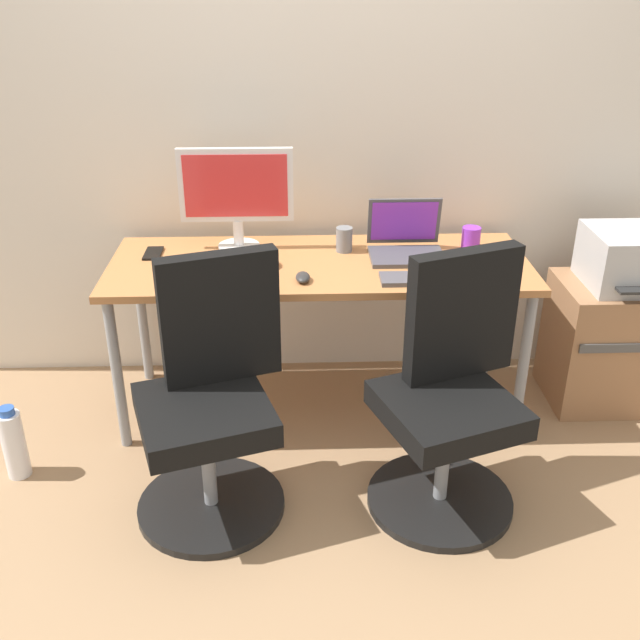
{
  "coord_description": "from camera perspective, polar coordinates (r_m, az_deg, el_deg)",
  "views": [
    {
      "loc": [
        -0.1,
        -2.82,
        1.84
      ],
      "look_at": [
        0.0,
        -0.05,
        0.46
      ],
      "focal_mm": 41.17,
      "sensor_mm": 36.0,
      "label": 1
    }
  ],
  "objects": [
    {
      "name": "ground_plane",
      "position": [
        3.37,
        -0.03,
        -6.56
      ],
      "size": [
        5.28,
        5.28,
        0.0
      ],
      "primitive_type": "plane",
      "color": "#9E7A56"
    },
    {
      "name": "back_wall",
      "position": [
        3.27,
        -0.29,
        17.02
      ],
      "size": [
        4.4,
        0.04,
        2.6
      ],
      "primitive_type": "cube",
      "color": "silver",
      "rests_on": "ground"
    },
    {
      "name": "desk",
      "position": [
        3.07,
        -0.03,
        3.48
      ],
      "size": [
        1.74,
        0.64,
        0.7
      ],
      "color": "#B77542",
      "rests_on": "ground"
    },
    {
      "name": "office_chair_left",
      "position": [
        2.63,
        -8.45,
        -6.36
      ],
      "size": [
        0.55,
        0.55,
        0.94
      ],
      "color": "black",
      "rests_on": "ground"
    },
    {
      "name": "office_chair_right",
      "position": [
        2.67,
        10.12,
        -5.99
      ],
      "size": [
        0.56,
        0.56,
        0.94
      ],
      "color": "black",
      "rests_on": "ground"
    },
    {
      "name": "side_cabinet",
      "position": [
        3.54,
        21.98,
        -1.61
      ],
      "size": [
        0.56,
        0.42,
        0.57
      ],
      "color": "#996B47",
      "rests_on": "ground"
    },
    {
      "name": "printer",
      "position": [
        3.38,
        23.13,
        4.43
      ],
      "size": [
        0.38,
        0.4,
        0.24
      ],
      "color": "#B7B7B7",
      "rests_on": "side_cabinet"
    },
    {
      "name": "water_bottle_on_floor",
      "position": [
        3.11,
        -22.71,
        -8.84
      ],
      "size": [
        0.09,
        0.09,
        0.31
      ],
      "color": "white",
      "rests_on": "ground"
    },
    {
      "name": "desktop_monitor",
      "position": [
        3.14,
        -6.53,
        9.9
      ],
      "size": [
        0.48,
        0.18,
        0.43
      ],
      "color": "silver",
      "rests_on": "desk"
    },
    {
      "name": "open_laptop",
      "position": [
        3.13,
        6.68,
        6.06
      ],
      "size": [
        0.31,
        0.26,
        0.23
      ],
      "color": "#4C4C51",
      "rests_on": "desk"
    },
    {
      "name": "keyboard_by_monitor",
      "position": [
        2.83,
        -6.95,
        2.76
      ],
      "size": [
        0.34,
        0.12,
        0.02
      ],
      "primitive_type": "cube",
      "color": "silver",
      "rests_on": "desk"
    },
    {
      "name": "keyboard_by_laptop",
      "position": [
        2.89,
        8.07,
        3.2
      ],
      "size": [
        0.34,
        0.12,
        0.02
      ],
      "primitive_type": "cube",
      "color": "#515156",
      "rests_on": "desk"
    },
    {
      "name": "mouse_by_monitor",
      "position": [
        3.0,
        -3.73,
        4.47
      ],
      "size": [
        0.06,
        0.1,
        0.03
      ],
      "primitive_type": "ellipsoid",
      "color": "#B7B7B7",
      "rests_on": "desk"
    },
    {
      "name": "mouse_by_laptop",
      "position": [
        2.86,
        -1.34,
        3.34
      ],
      "size": [
        0.06,
        0.1,
        0.03
      ],
      "primitive_type": "ellipsoid",
      "color": "#2D2D2D",
      "rests_on": "desk"
    },
    {
      "name": "coffee_mug",
      "position": [
        3.25,
        11.65,
        6.29
      ],
      "size": [
        0.08,
        0.08,
        0.09
      ],
      "primitive_type": "cylinder",
      "color": "purple",
      "rests_on": "desk"
    },
    {
      "name": "pen_cup",
      "position": [
        3.14,
        1.89,
        6.28
      ],
      "size": [
        0.07,
        0.07,
        0.1
      ],
      "primitive_type": "cylinder",
      "color": "slate",
      "rests_on": "desk"
    },
    {
      "name": "phone_near_monitor",
      "position": [
        3.2,
        -12.84,
        5.07
      ],
      "size": [
        0.07,
        0.14,
        0.01
      ],
      "primitive_type": "cube",
      "color": "black",
      "rests_on": "desk"
    }
  ]
}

